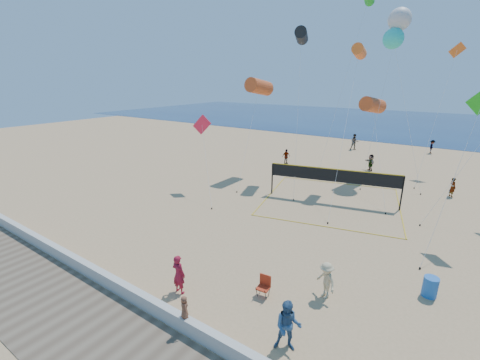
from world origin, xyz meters
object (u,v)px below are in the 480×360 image
Objects in this scene: trash_barrel at (430,287)px; volleyball_net at (333,179)px; woman at (179,274)px; camp_chair at (264,285)px.

volleyball_net is at bearing 130.44° from trash_barrel.
woman reaches higher than trash_barrel.
woman is 3.44m from camp_chair.
volleyball_net is (1.63, 13.44, 0.80)m from woman.
volleyball_net reaches higher than woman.
trash_barrel is 10.52m from volleyball_net.
trash_barrel is (5.47, 3.72, -0.08)m from camp_chair.
camp_chair is at bearing -145.76° from trash_barrel.
camp_chair is at bearing -96.58° from volleyball_net.
woman is 2.00× the size of trash_barrel.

